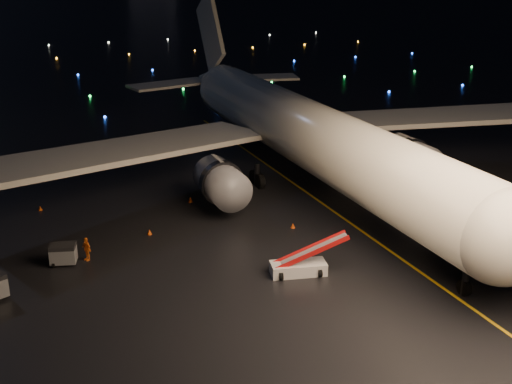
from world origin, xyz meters
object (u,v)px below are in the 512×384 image
belt_loader (299,256)px  baggage_cart_0 (63,254)px  airliner (292,91)px  crew_c (87,249)px

belt_loader → baggage_cart_0: bearing=165.1°
airliner → baggage_cart_0: (-24.86, -12.38, -8.29)m
airliner → crew_c: 27.46m
airliner → baggage_cart_0: airliner is taller
airliner → belt_loader: (-9.21, -20.64, -7.65)m
airliner → belt_loader: size_ratio=10.80×
airliner → belt_loader: airliner is taller
baggage_cart_0 → belt_loader: bearing=-11.5°
belt_loader → crew_c: bearing=162.2°
crew_c → baggage_cart_0: (-1.73, -0.02, -0.14)m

